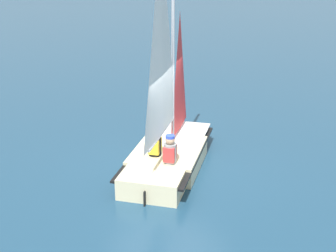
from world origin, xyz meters
TOP-DOWN VIEW (x-y plane):
  - ground_plane at (0.00, 0.00)m, footprint 260.00×260.00m
  - sailboat_main at (-0.03, 0.05)m, footprint 3.49×4.04m
  - sailor_helm at (-0.08, 0.48)m, footprint 0.42×0.43m
  - sailor_crew at (-0.65, 0.50)m, footprint 0.42×0.43m

SIDE VIEW (x-z plane):
  - ground_plane at x=0.00m, z-range 0.00..0.00m
  - sailor_helm at x=-0.08m, z-range 0.05..1.21m
  - sailor_crew at x=-0.65m, z-range 0.05..1.21m
  - sailboat_main at x=-0.03m, z-range -2.07..3.59m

